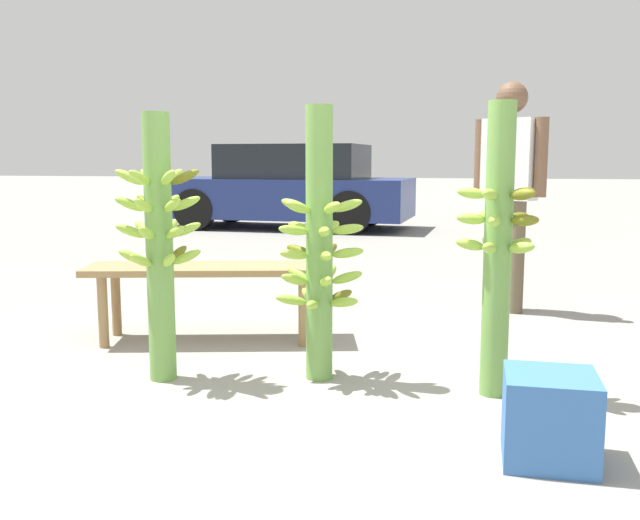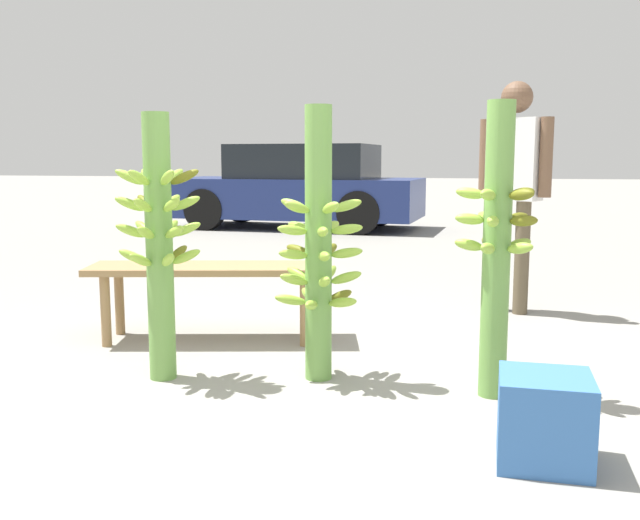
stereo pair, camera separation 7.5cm
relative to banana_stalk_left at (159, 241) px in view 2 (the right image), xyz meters
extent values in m
plane|color=gray|center=(0.88, -0.35, -0.72)|extent=(80.00, 80.00, 0.00)
cylinder|color=#6B9E47|center=(0.00, 0.00, -0.04)|extent=(0.14, 0.14, 1.36)
ellipsoid|color=#656718|center=(0.13, 0.04, 0.32)|extent=(0.17, 0.09, 0.11)
ellipsoid|color=#93BC3D|center=(0.03, 0.13, 0.32)|extent=(0.08, 0.17, 0.11)
ellipsoid|color=#93BC3D|center=(-0.10, 0.09, 0.32)|extent=(0.15, 0.14, 0.11)
ellipsoid|color=#93BC3D|center=(-0.13, -0.04, 0.32)|extent=(0.17, 0.09, 0.11)
ellipsoid|color=#93BC3D|center=(-0.03, -0.13, 0.32)|extent=(0.08, 0.17, 0.11)
ellipsoid|color=#93BC3D|center=(0.10, -0.09, 0.32)|extent=(0.15, 0.14, 0.11)
ellipsoid|color=#93BC3D|center=(0.11, -0.08, 0.19)|extent=(0.16, 0.13, 0.10)
ellipsoid|color=#93BC3D|center=(0.12, 0.06, 0.19)|extent=(0.17, 0.11, 0.10)
ellipsoid|color=#93BC3D|center=(0.01, 0.14, 0.19)|extent=(0.06, 0.17, 0.10)
ellipsoid|color=#656718|center=(-0.11, 0.08, 0.19)|extent=(0.16, 0.13, 0.10)
ellipsoid|color=#93BC3D|center=(-0.12, -0.06, 0.19)|extent=(0.17, 0.11, 0.10)
ellipsoid|color=#93BC3D|center=(-0.01, -0.14, 0.19)|extent=(0.06, 0.17, 0.10)
ellipsoid|color=#93BC3D|center=(-0.12, 0.07, 0.06)|extent=(0.16, 0.12, 0.10)
ellipsoid|color=#93BC3D|center=(-0.12, -0.07, 0.06)|extent=(0.16, 0.12, 0.10)
ellipsoid|color=#93BC3D|center=(0.00, -0.14, 0.06)|extent=(0.05, 0.16, 0.10)
ellipsoid|color=#93BC3D|center=(0.12, -0.07, 0.06)|extent=(0.16, 0.12, 0.10)
ellipsoid|color=#93BC3D|center=(0.12, 0.07, 0.06)|extent=(0.16, 0.12, 0.10)
ellipsoid|color=#93BC3D|center=(0.00, 0.14, 0.06)|extent=(0.05, 0.16, 0.10)
ellipsoid|color=#656718|center=(0.04, 0.13, -0.08)|extent=(0.09, 0.17, 0.11)
ellipsoid|color=#93BC3D|center=(-0.09, 0.10, -0.08)|extent=(0.14, 0.15, 0.11)
ellipsoid|color=#93BC3D|center=(-0.13, -0.03, -0.08)|extent=(0.17, 0.08, 0.11)
ellipsoid|color=#93BC3D|center=(-0.04, -0.13, -0.08)|extent=(0.09, 0.17, 0.11)
ellipsoid|color=#93BC3D|center=(0.09, -0.10, -0.08)|extent=(0.14, 0.15, 0.11)
ellipsoid|color=#93BC3D|center=(0.13, 0.03, -0.08)|extent=(0.17, 0.08, 0.11)
cylinder|color=#6B9E47|center=(0.79, 0.19, -0.02)|extent=(0.14, 0.14, 1.40)
ellipsoid|color=#93BC3D|center=(0.88, 0.07, 0.18)|extent=(0.14, 0.16, 0.09)
ellipsoid|color=#93BC3D|center=(0.92, 0.24, 0.18)|extent=(0.18, 0.11, 0.09)
ellipsoid|color=#656718|center=(0.78, 0.33, 0.18)|extent=(0.06, 0.17, 0.09)
ellipsoid|color=#93BC3D|center=(0.65, 0.22, 0.18)|extent=(0.18, 0.09, 0.09)
ellipsoid|color=#93BC3D|center=(0.71, 0.07, 0.18)|extent=(0.13, 0.17, 0.09)
ellipsoid|color=#93BC3D|center=(0.67, 0.26, 0.06)|extent=(0.17, 0.13, 0.07)
ellipsoid|color=#93BC3D|center=(0.68, 0.09, 0.06)|extent=(0.16, 0.15, 0.07)
ellipsoid|color=#93BC3D|center=(0.84, 0.05, 0.06)|extent=(0.11, 0.17, 0.07)
ellipsoid|color=#93BC3D|center=(0.93, 0.20, 0.06)|extent=(0.17, 0.06, 0.07)
ellipsoid|color=#93BC3D|center=(0.82, 0.33, 0.06)|extent=(0.09, 0.17, 0.07)
ellipsoid|color=#93BC3D|center=(0.85, 0.06, -0.06)|extent=(0.12, 0.17, 0.07)
ellipsoid|color=#93BC3D|center=(0.93, 0.20, -0.06)|extent=(0.17, 0.07, 0.07)
ellipsoid|color=#656718|center=(0.82, 0.33, -0.06)|extent=(0.08, 0.17, 0.07)
ellipsoid|color=#656718|center=(0.66, 0.26, -0.06)|extent=(0.17, 0.12, 0.07)
ellipsoid|color=#93BC3D|center=(0.68, 0.09, -0.06)|extent=(0.16, 0.15, 0.07)
ellipsoid|color=#93BC3D|center=(0.66, 0.25, -0.19)|extent=(0.17, 0.12, 0.10)
ellipsoid|color=#93BC3D|center=(0.69, 0.09, -0.19)|extent=(0.16, 0.15, 0.10)
ellipsoid|color=#93BC3D|center=(0.85, 0.06, -0.19)|extent=(0.12, 0.17, 0.10)
ellipsoid|color=#93BC3D|center=(0.93, 0.21, -0.19)|extent=(0.17, 0.07, 0.10)
ellipsoid|color=#93BC3D|center=(0.81, 0.33, -0.19)|extent=(0.08, 0.18, 0.10)
ellipsoid|color=#93BC3D|center=(0.65, 0.14, -0.30)|extent=(0.18, 0.10, 0.08)
ellipsoid|color=#93BC3D|center=(0.79, 0.04, -0.30)|extent=(0.05, 0.17, 0.08)
ellipsoid|color=#93BC3D|center=(0.93, 0.14, -0.30)|extent=(0.18, 0.10, 0.08)
ellipsoid|color=#656718|center=(0.87, 0.30, -0.30)|extent=(0.14, 0.16, 0.08)
ellipsoid|color=#93BC3D|center=(0.70, 0.30, -0.30)|extent=(0.14, 0.17, 0.08)
cylinder|color=#6B9E47|center=(1.67, 0.12, -0.02)|extent=(0.13, 0.13, 1.40)
ellipsoid|color=#93BC3D|center=(1.62, 0.00, 0.25)|extent=(0.10, 0.15, 0.07)
ellipsoid|color=#656718|center=(1.77, 0.04, 0.25)|extent=(0.14, 0.13, 0.07)
ellipsoid|color=#656718|center=(1.78, 0.19, 0.25)|extent=(0.15, 0.12, 0.07)
ellipsoid|color=#93BC3D|center=(1.64, 0.24, 0.25)|extent=(0.09, 0.15, 0.07)
ellipsoid|color=#93BC3D|center=(1.54, 0.13, 0.25)|extent=(0.14, 0.06, 0.07)
ellipsoid|color=#656718|center=(1.76, 0.21, 0.13)|extent=(0.14, 0.13, 0.06)
ellipsoid|color=#93BC3D|center=(1.61, 0.23, 0.13)|extent=(0.11, 0.15, 0.06)
ellipsoid|color=#93BC3D|center=(1.54, 0.10, 0.13)|extent=(0.15, 0.07, 0.06)
ellipsoid|color=#93BC3D|center=(1.65, -0.01, 0.13)|extent=(0.07, 0.15, 0.06)
ellipsoid|color=#656718|center=(1.78, 0.06, 0.13)|extent=(0.15, 0.11, 0.06)
ellipsoid|color=#93BC3D|center=(1.54, 0.12, 0.01)|extent=(0.14, 0.05, 0.08)
ellipsoid|color=#93BC3D|center=(1.63, 0.00, 0.01)|extent=(0.09, 0.15, 0.08)
ellipsoid|color=#93BC3D|center=(1.77, 0.04, 0.01)|extent=(0.15, 0.13, 0.08)
ellipsoid|color=#93BC3D|center=(1.77, 0.19, 0.01)|extent=(0.15, 0.13, 0.08)
ellipsoid|color=#656718|center=(1.63, 0.24, 0.01)|extent=(0.09, 0.15, 0.08)
cylinder|color=brown|center=(1.71, 2.14, -0.30)|extent=(0.15, 0.15, 0.83)
cylinder|color=brown|center=(1.86, 2.06, -0.30)|extent=(0.15, 0.15, 0.83)
cube|color=white|center=(1.79, 2.10, 0.41)|extent=(0.42, 0.34, 0.59)
cylinder|color=brown|center=(1.58, 2.22, 0.42)|extent=(0.12, 0.12, 0.56)
cylinder|color=brown|center=(2.00, 1.98, 0.42)|extent=(0.12, 0.12, 0.56)
sphere|color=brown|center=(1.79, 2.10, 0.85)|extent=(0.23, 0.23, 0.23)
cube|color=#99754C|center=(-0.07, 0.80, -0.26)|extent=(1.53, 0.77, 0.04)
cylinder|color=#99754C|center=(-0.69, 0.80, -0.50)|extent=(0.06, 0.06, 0.44)
cylinder|color=#99754C|center=(0.48, 1.09, -0.50)|extent=(0.06, 0.06, 0.44)
cylinder|color=#99754C|center=(-0.62, 0.50, -0.50)|extent=(0.06, 0.06, 0.44)
cylinder|color=#99754C|center=(0.55, 0.79, -0.50)|extent=(0.06, 0.06, 0.44)
cube|color=navy|center=(-1.54, 8.04, -0.22)|extent=(4.15, 1.88, 0.64)
cube|color=black|center=(-1.38, 8.04, 0.37)|extent=(2.31, 1.67, 0.55)
cylinder|color=black|center=(-2.84, 7.33, -0.39)|extent=(0.67, 0.23, 0.66)
cylinder|color=black|center=(-2.77, 8.87, -0.39)|extent=(0.67, 0.23, 0.66)
cylinder|color=black|center=(-0.31, 7.22, -0.39)|extent=(0.67, 0.23, 0.66)
cylinder|color=black|center=(-0.24, 8.76, -0.39)|extent=(0.67, 0.23, 0.66)
cube|color=#386BB2|center=(1.86, -0.63, -0.55)|extent=(0.34, 0.34, 0.34)
camera|label=1|loc=(1.57, -3.32, 0.41)|focal=40.00mm
camera|label=2|loc=(1.64, -3.30, 0.41)|focal=40.00mm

